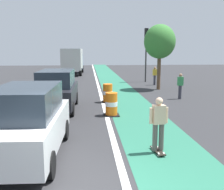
{
  "coord_description": "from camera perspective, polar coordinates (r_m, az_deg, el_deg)",
  "views": [
    {
      "loc": [
        0.09,
        -5.1,
        3.03
      ],
      "look_at": [
        1.1,
        6.28,
        1.1
      ],
      "focal_mm": 42.36,
      "sensor_mm": 36.0,
      "label": 1
    }
  ],
  "objects": [
    {
      "name": "pedestrian_crossing",
      "position": [
        17.11,
        14.51,
        2.02
      ],
      "size": [
        0.34,
        0.2,
        1.61
      ],
      "color": "#33333D",
      "rests_on": "ground"
    },
    {
      "name": "traffic_barrel_front",
      "position": [
        12.39,
        -0.13,
        -2.04
      ],
      "size": [
        0.73,
        0.73,
        1.09
      ],
      "color": "orange",
      "rests_on": "ground"
    },
    {
      "name": "parked_suv_second",
      "position": [
        13.81,
        -11.81,
        1.08
      ],
      "size": [
        1.99,
        4.64,
        2.04
      ],
      "color": "black",
      "rests_on": "ground"
    },
    {
      "name": "lane_divider_stripe",
      "position": [
        17.39,
        -2.32,
        -0.43
      ],
      "size": [
        0.2,
        80.0,
        0.01
      ],
      "primitive_type": "cube",
      "color": "silver",
      "rests_on": "ground"
    },
    {
      "name": "bike_lane_strip",
      "position": [
        17.52,
        2.59,
        -0.36
      ],
      "size": [
        2.5,
        80.0,
        0.01
      ],
      "primitive_type": "cube",
      "color": "#286B51",
      "rests_on": "ground"
    },
    {
      "name": "street_tree_sidewalk",
      "position": [
        20.9,
        10.26,
        11.2
      ],
      "size": [
        2.4,
        2.4,
        5.0
      ],
      "color": "brown",
      "rests_on": "ground"
    },
    {
      "name": "parked_suv_nearest",
      "position": [
        7.93,
        -17.78,
        -5.45
      ],
      "size": [
        2.05,
        4.67,
        2.04
      ],
      "color": "silver",
      "rests_on": "ground"
    },
    {
      "name": "pedestrian_waiting",
      "position": [
        23.65,
        9.2,
        4.22
      ],
      "size": [
        0.34,
        0.2,
        1.61
      ],
      "color": "#33333D",
      "rests_on": "ground"
    },
    {
      "name": "traffic_light_corner",
      "position": [
        25.84,
        7.39,
        10.57
      ],
      "size": [
        0.41,
        0.32,
        5.1
      ],
      "color": "#2D2D2D",
      "rests_on": "ground"
    },
    {
      "name": "delivery_truck_down_block",
      "position": [
        34.23,
        -8.41,
        7.52
      ],
      "size": [
        2.49,
        7.65,
        3.23
      ],
      "color": "beige",
      "rests_on": "ground"
    },
    {
      "name": "skateboarder_on_lane",
      "position": [
        7.94,
        10.02,
        -6.04
      ],
      "size": [
        0.57,
        0.82,
        1.69
      ],
      "color": "black",
      "rests_on": "ground"
    },
    {
      "name": "traffic_barrel_mid",
      "position": [
        15.56,
        -0.93,
        0.35
      ],
      "size": [
        0.73,
        0.73,
        1.09
      ],
      "color": "orange",
      "rests_on": "ground"
    }
  ]
}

